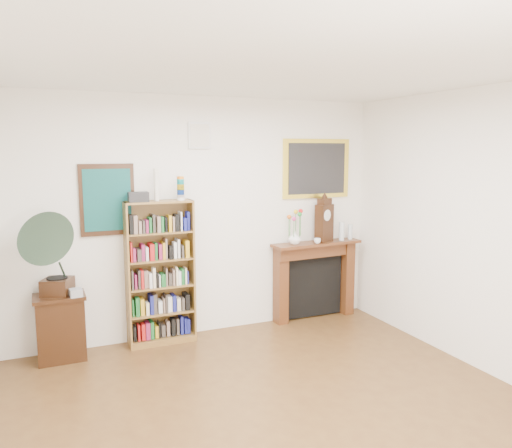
{
  "coord_description": "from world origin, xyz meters",
  "views": [
    {
      "loc": [
        -1.69,
        -3.1,
        2.19
      ],
      "look_at": [
        0.33,
        1.6,
        1.42
      ],
      "focal_mm": 35.0,
      "sensor_mm": 36.0,
      "label": 1
    }
  ],
  "objects_px": {
    "cd_stack": "(76,293)",
    "bottle_right": "(350,232)",
    "mantel_clock": "(324,221)",
    "teacup": "(317,241)",
    "flower_vase": "(295,238)",
    "fireplace": "(314,274)",
    "gramophone": "(56,249)",
    "side_cabinet": "(61,327)",
    "bottle_left": "(342,231)",
    "bookshelf": "(160,265)"
  },
  "relations": [
    {
      "from": "teacup",
      "to": "bottle_right",
      "type": "xyz_separation_m",
      "value": [
        0.56,
        0.11,
        0.07
      ]
    },
    {
      "from": "bookshelf",
      "to": "cd_stack",
      "type": "bearing_deg",
      "value": -168.86
    },
    {
      "from": "gramophone",
      "to": "mantel_clock",
      "type": "height_order",
      "value": "gramophone"
    },
    {
      "from": "cd_stack",
      "to": "bottle_right",
      "type": "bearing_deg",
      "value": 3.27
    },
    {
      "from": "bookshelf",
      "to": "teacup",
      "type": "relative_size",
      "value": 21.55
    },
    {
      "from": "gramophone",
      "to": "cd_stack",
      "type": "relative_size",
      "value": 7.48
    },
    {
      "from": "gramophone",
      "to": "bottle_right",
      "type": "distance_m",
      "value": 3.63
    },
    {
      "from": "side_cabinet",
      "to": "fireplace",
      "type": "distance_m",
      "value": 3.11
    },
    {
      "from": "teacup",
      "to": "side_cabinet",
      "type": "bearing_deg",
      "value": 179.38
    },
    {
      "from": "fireplace",
      "to": "flower_vase",
      "type": "relative_size",
      "value": 7.58
    },
    {
      "from": "fireplace",
      "to": "teacup",
      "type": "height_order",
      "value": "teacup"
    },
    {
      "from": "cd_stack",
      "to": "bottle_left",
      "type": "height_order",
      "value": "bottle_left"
    },
    {
      "from": "side_cabinet",
      "to": "cd_stack",
      "type": "height_order",
      "value": "cd_stack"
    },
    {
      "from": "side_cabinet",
      "to": "bottle_left",
      "type": "xyz_separation_m",
      "value": [
        3.46,
        0.05,
        0.79
      ]
    },
    {
      "from": "fireplace",
      "to": "mantel_clock",
      "type": "distance_m",
      "value": 0.71
    },
    {
      "from": "gramophone",
      "to": "mantel_clock",
      "type": "xyz_separation_m",
      "value": [
        3.21,
        0.17,
        0.08
      ]
    },
    {
      "from": "bookshelf",
      "to": "flower_vase",
      "type": "bearing_deg",
      "value": 0.07
    },
    {
      "from": "teacup",
      "to": "fireplace",
      "type": "bearing_deg",
      "value": 72.26
    },
    {
      "from": "fireplace",
      "to": "gramophone",
      "type": "height_order",
      "value": "gramophone"
    },
    {
      "from": "fireplace",
      "to": "teacup",
      "type": "distance_m",
      "value": 0.49
    },
    {
      "from": "cd_stack",
      "to": "teacup",
      "type": "distance_m",
      "value": 2.91
    },
    {
      "from": "bottle_right",
      "to": "gramophone",
      "type": "bearing_deg",
      "value": -177.07
    },
    {
      "from": "bookshelf",
      "to": "mantel_clock",
      "type": "bearing_deg",
      "value": 0.58
    },
    {
      "from": "bottle_left",
      "to": "fireplace",
      "type": "bearing_deg",
      "value": 170.39
    },
    {
      "from": "mantel_clock",
      "to": "bottle_left",
      "type": "height_order",
      "value": "mantel_clock"
    },
    {
      "from": "gramophone",
      "to": "cd_stack",
      "type": "height_order",
      "value": "gramophone"
    },
    {
      "from": "flower_vase",
      "to": "bottle_right",
      "type": "relative_size",
      "value": 0.8
    },
    {
      "from": "fireplace",
      "to": "gramophone",
      "type": "distance_m",
      "value": 3.17
    },
    {
      "from": "bottle_right",
      "to": "teacup",
      "type": "bearing_deg",
      "value": -169.05
    },
    {
      "from": "fireplace",
      "to": "flower_vase",
      "type": "bearing_deg",
      "value": -170.43
    },
    {
      "from": "side_cabinet",
      "to": "cd_stack",
      "type": "xyz_separation_m",
      "value": [
        0.16,
        -0.12,
        0.39
      ]
    },
    {
      "from": "cd_stack",
      "to": "bottle_right",
      "type": "relative_size",
      "value": 0.6
    },
    {
      "from": "mantel_clock",
      "to": "bookshelf",
      "type": "bearing_deg",
      "value": 155.89
    },
    {
      "from": "teacup",
      "to": "bottle_right",
      "type": "bearing_deg",
      "value": 10.95
    },
    {
      "from": "mantel_clock",
      "to": "bottle_right",
      "type": "distance_m",
      "value": 0.45
    },
    {
      "from": "bookshelf",
      "to": "fireplace",
      "type": "distance_m",
      "value": 2.05
    },
    {
      "from": "side_cabinet",
      "to": "bottle_right",
      "type": "bearing_deg",
      "value": 0.8
    },
    {
      "from": "cd_stack",
      "to": "bottle_right",
      "type": "xyz_separation_m",
      "value": [
        3.45,
        0.2,
        0.38
      ]
    },
    {
      "from": "side_cabinet",
      "to": "bottle_left",
      "type": "distance_m",
      "value": 3.55
    },
    {
      "from": "bookshelf",
      "to": "bottle_left",
      "type": "bearing_deg",
      "value": 0.48
    },
    {
      "from": "fireplace",
      "to": "bottle_right",
      "type": "bearing_deg",
      "value": -7.43
    },
    {
      "from": "fireplace",
      "to": "cd_stack",
      "type": "distance_m",
      "value": 2.95
    },
    {
      "from": "mantel_clock",
      "to": "teacup",
      "type": "relative_size",
      "value": 6.42
    },
    {
      "from": "cd_stack",
      "to": "teacup",
      "type": "height_order",
      "value": "teacup"
    },
    {
      "from": "flower_vase",
      "to": "bottle_left",
      "type": "xyz_separation_m",
      "value": [
        0.7,
        0.01,
        0.04
      ]
    },
    {
      "from": "gramophone",
      "to": "bottle_left",
      "type": "bearing_deg",
      "value": 26.87
    },
    {
      "from": "teacup",
      "to": "bottle_right",
      "type": "relative_size",
      "value": 0.44
    },
    {
      "from": "bottle_right",
      "to": "fireplace",
      "type": "bearing_deg",
      "value": 175.68
    },
    {
      "from": "flower_vase",
      "to": "bottle_right",
      "type": "xyz_separation_m",
      "value": [
        0.84,
        0.04,
        0.02
      ]
    },
    {
      "from": "cd_stack",
      "to": "mantel_clock",
      "type": "distance_m",
      "value": 3.09
    }
  ]
}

